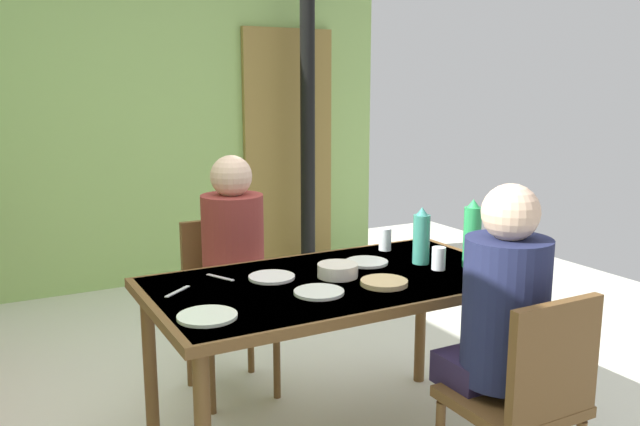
% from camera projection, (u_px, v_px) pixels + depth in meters
% --- Properties ---
extents(wall_back, '(4.33, 0.10, 2.89)m').
position_uv_depth(wall_back, '(122.00, 98.00, 4.91)').
color(wall_back, '#95BE66').
rests_on(wall_back, ground_plane).
extents(door_wooden, '(0.80, 0.05, 2.00)m').
position_uv_depth(door_wooden, '(288.00, 150.00, 5.55)').
color(door_wooden, olive).
rests_on(door_wooden, ground_plane).
extents(stove_pipe_column, '(0.12, 0.12, 2.89)m').
position_uv_depth(stove_pipe_column, '(308.00, 97.00, 5.25)').
color(stove_pipe_column, black).
rests_on(stove_pipe_column, ground_plane).
extents(dining_table, '(1.55, 0.84, 0.76)m').
position_uv_depth(dining_table, '(337.00, 295.00, 2.74)').
color(dining_table, brown).
rests_on(dining_table, ground_plane).
extents(chair_near_diner, '(0.40, 0.40, 0.87)m').
position_uv_depth(chair_near_diner, '(526.00, 397.00, 2.25)').
color(chair_near_diner, brown).
rests_on(chair_near_diner, ground_plane).
extents(chair_far_diner, '(0.40, 0.40, 0.87)m').
position_uv_depth(chair_far_diner, '(226.00, 294.00, 3.34)').
color(chair_far_diner, brown).
rests_on(chair_far_diner, ground_plane).
extents(person_near_diner, '(0.30, 0.37, 0.77)m').
position_uv_depth(person_near_diner, '(502.00, 306.00, 2.31)').
color(person_near_diner, '#281F40').
rests_on(person_near_diner, ground_plane).
extents(person_far_diner, '(0.30, 0.37, 0.77)m').
position_uv_depth(person_far_diner, '(234.00, 246.00, 3.17)').
color(person_far_diner, maroon).
rests_on(person_far_diner, ground_plane).
extents(water_bottle_green_near, '(0.08, 0.08, 0.30)m').
position_uv_depth(water_bottle_green_near, '(472.00, 235.00, 2.86)').
color(water_bottle_green_near, '#2B9A53').
rests_on(water_bottle_green_near, dining_table).
extents(water_bottle_green_far, '(0.08, 0.08, 0.26)m').
position_uv_depth(water_bottle_green_far, '(421.00, 237.00, 2.93)').
color(water_bottle_green_far, '#348572').
rests_on(water_bottle_green_far, dining_table).
extents(serving_bowl_center, '(0.17, 0.17, 0.05)m').
position_uv_depth(serving_bowl_center, '(338.00, 270.00, 2.74)').
color(serving_bowl_center, silver).
rests_on(serving_bowl_center, dining_table).
extents(dinner_plate_near_left, '(0.21, 0.21, 0.01)m').
position_uv_depth(dinner_plate_near_left, '(207.00, 316.00, 2.26)').
color(dinner_plate_near_left, white).
rests_on(dinner_plate_near_left, dining_table).
extents(dinner_plate_near_right, '(0.19, 0.19, 0.01)m').
position_uv_depth(dinner_plate_near_right, '(366.00, 262.00, 2.95)').
color(dinner_plate_near_right, white).
rests_on(dinner_plate_near_right, dining_table).
extents(dinner_plate_far_center, '(0.19, 0.19, 0.01)m').
position_uv_depth(dinner_plate_far_center, '(273.00, 277.00, 2.72)').
color(dinner_plate_far_center, white).
rests_on(dinner_plate_far_center, dining_table).
extents(dinner_plate_far_side, '(0.19, 0.19, 0.01)m').
position_uv_depth(dinner_plate_far_side, '(319.00, 292.00, 2.52)').
color(dinner_plate_far_side, white).
rests_on(dinner_plate_far_side, dining_table).
extents(drinking_glass_by_near_diner, '(0.06, 0.06, 0.11)m').
position_uv_depth(drinking_glass_by_near_diner, '(385.00, 239.00, 3.17)').
color(drinking_glass_by_near_diner, silver).
rests_on(drinking_glass_by_near_diner, dining_table).
extents(drinking_glass_by_far_diner, '(0.06, 0.06, 0.10)m').
position_uv_depth(drinking_glass_by_far_diner, '(439.00, 258.00, 2.84)').
color(drinking_glass_by_far_diner, silver).
rests_on(drinking_glass_by_far_diner, dining_table).
extents(bread_plate_sliced, '(0.19, 0.19, 0.02)m').
position_uv_depth(bread_plate_sliced, '(384.00, 283.00, 2.63)').
color(bread_plate_sliced, '#DBB77A').
rests_on(bread_plate_sliced, dining_table).
extents(cutlery_knife_near, '(0.08, 0.14, 0.00)m').
position_uv_depth(cutlery_knife_near, '(220.00, 277.00, 2.73)').
color(cutlery_knife_near, silver).
rests_on(cutlery_knife_near, dining_table).
extents(cutlery_fork_near, '(0.12, 0.11, 0.00)m').
position_uv_depth(cutlery_fork_near, '(436.00, 251.00, 3.16)').
color(cutlery_fork_near, silver).
rests_on(cutlery_fork_near, dining_table).
extents(cutlery_knife_far, '(0.13, 0.11, 0.00)m').
position_uv_depth(cutlery_knife_far, '(177.00, 291.00, 2.54)').
color(cutlery_knife_far, silver).
rests_on(cutlery_knife_far, dining_table).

